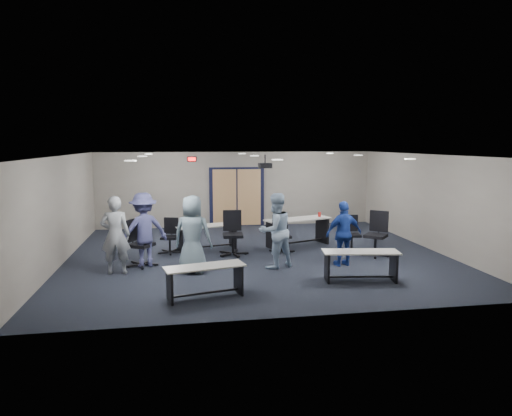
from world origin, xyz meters
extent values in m
plane|color=black|center=(0.00, 0.00, 0.00)|extent=(10.00, 10.00, 0.00)
cube|color=gray|center=(0.00, 4.50, 1.35)|extent=(10.00, 0.04, 2.70)
cube|color=gray|center=(0.00, -4.50, 1.35)|extent=(10.00, 0.04, 2.70)
cube|color=gray|center=(-5.00, 0.00, 1.35)|extent=(0.04, 9.00, 2.70)
cube|color=gray|center=(5.00, 0.00, 1.35)|extent=(0.04, 9.00, 2.70)
cube|color=white|center=(0.00, 0.00, 2.70)|extent=(10.00, 9.00, 0.04)
cube|color=black|center=(0.00, 4.47, 1.05)|extent=(2.00, 0.06, 2.20)
cube|color=tan|center=(-0.45, 4.45, 1.05)|extent=(0.85, 0.04, 2.05)
cube|color=tan|center=(0.45, 4.45, 1.05)|extent=(0.85, 0.04, 2.05)
cube|color=black|center=(-1.60, 4.45, 2.45)|extent=(0.32, 0.05, 0.18)
cube|color=#FF0C0C|center=(-1.60, 4.42, 2.45)|extent=(0.26, 0.02, 0.12)
cylinder|color=black|center=(0.30, 0.50, 2.58)|extent=(0.04, 0.04, 0.24)
cube|color=black|center=(0.30, 0.50, 2.40)|extent=(0.35, 0.30, 0.14)
cylinder|color=black|center=(0.30, 0.35, 2.40)|extent=(0.08, 0.03, 0.08)
cube|color=beige|center=(-1.59, -3.21, 0.63)|extent=(1.65, 0.86, 0.03)
cube|color=black|center=(-2.27, -3.36, 0.31)|extent=(0.15, 0.48, 0.61)
cube|color=black|center=(-0.91, -3.05, 0.31)|extent=(0.15, 0.48, 0.61)
cube|color=black|center=(-1.59, -3.21, 0.09)|extent=(1.37, 0.35, 0.03)
cube|color=beige|center=(1.84, -2.68, 0.66)|extent=(1.72, 0.80, 0.03)
cube|color=black|center=(1.12, -2.57, 0.32)|extent=(0.12, 0.51, 0.64)
cube|color=black|center=(2.57, -2.79, 0.32)|extent=(0.12, 0.51, 0.64)
cube|color=black|center=(1.84, -2.68, 0.09)|extent=(1.46, 0.27, 0.04)
cube|color=beige|center=(-1.31, 0.84, 0.70)|extent=(1.84, 0.98, 0.03)
cube|color=black|center=(-2.07, 0.66, 0.34)|extent=(0.17, 0.53, 0.68)
cube|color=black|center=(-0.56, 1.02, 0.34)|extent=(0.17, 0.53, 0.68)
cube|color=black|center=(-1.31, 0.84, 0.10)|extent=(1.53, 0.41, 0.04)
cube|color=beige|center=(1.37, 0.92, 0.80)|extent=(2.11, 1.30, 0.03)
cube|color=black|center=(0.53, 0.62, 0.39)|extent=(0.26, 0.60, 0.78)
cube|color=black|center=(2.21, 1.22, 0.39)|extent=(0.26, 0.60, 0.78)
cube|color=black|center=(1.37, 0.92, 0.11)|extent=(1.70, 0.65, 0.04)
cylinder|color=red|center=(2.11, 1.18, 0.88)|extent=(0.09, 0.09, 0.13)
imported|color=#91979E|center=(-3.53, -1.22, 0.92)|extent=(0.67, 0.45, 1.83)
imported|color=slate|center=(-1.77, -1.42, 0.92)|extent=(1.03, 0.83, 1.83)
imported|color=#A7C1DD|center=(0.22, -1.29, 0.92)|extent=(1.09, 0.98, 1.83)
imported|color=navy|center=(1.93, -1.39, 0.81)|extent=(0.99, 0.53, 1.61)
imported|color=#47497F|center=(-2.93, -0.67, 0.92)|extent=(1.35, 1.07, 1.83)
camera|label=1|loc=(-2.03, -11.91, 3.03)|focal=32.00mm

